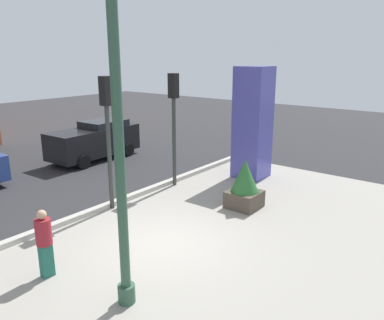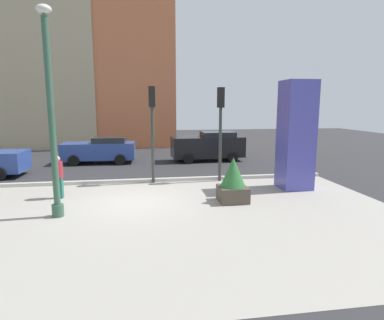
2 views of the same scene
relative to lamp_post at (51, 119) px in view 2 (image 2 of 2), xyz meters
name	(u,v)px [view 2 (image 2 of 2)]	position (x,y,z in m)	size (l,w,h in m)	color
ground_plane	(135,178)	(2.33, 5.20, -3.11)	(60.00, 60.00, 0.00)	#2D2D30
plaza_pavement	(132,221)	(2.33, -0.80, -3.11)	(18.00, 10.00, 0.02)	#9E998E
curb_strip	(135,181)	(2.33, 4.32, -3.03)	(18.00, 0.24, 0.16)	#B7B2A8
lamp_post	(51,119)	(0.00, 0.00, 0.00)	(0.44, 0.44, 6.37)	#335642
art_pillar_blue	(296,136)	(9.06, 2.28, -0.85)	(1.24, 1.24, 4.51)	#4C4CAD
potted_plant_near_right	(233,181)	(5.95, 0.74, -2.33)	(1.03, 1.03, 1.65)	#4C4238
traffic_light_far_side	(220,119)	(6.25, 4.07, -0.21)	(0.28, 0.42, 4.29)	#333833
traffic_light_corner	(152,118)	(3.18, 4.16, -0.17)	(0.28, 0.42, 4.32)	#333833
car_curb_west	(208,146)	(6.84, 9.63, -2.16)	(4.56, 2.12, 1.83)	black
car_far_lane	(100,150)	(0.19, 9.80, -2.29)	(4.32, 2.05, 1.58)	#2D4793
pedestrian_by_curb	(58,175)	(-0.46, 2.16, -2.20)	(0.40, 0.40, 1.64)	#236656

